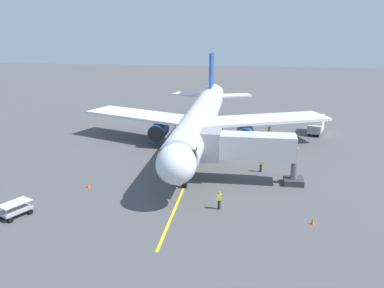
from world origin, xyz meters
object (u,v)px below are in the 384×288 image
ground_crew_loader (261,164)px  baggage_cart_portside (15,209)px  airplane (201,119)px  safety_cone_nose_right (313,221)px  ground_crew_marshaller (219,200)px  ground_crew_wing_walker (269,131)px  box_truck_near_nose (316,125)px  jet_bridge (240,147)px  safety_cone_nose_left (88,185)px

ground_crew_loader → baggage_cart_portside: (21.03, 14.25, -0.23)m
airplane → baggage_cart_portside: bearing=59.2°
ground_crew_loader → safety_cone_nose_right: bearing=108.5°
ground_crew_loader → ground_crew_marshaller: bearing=69.7°
ground_crew_wing_walker → baggage_cart_portside: size_ratio=0.58×
airplane → ground_crew_marshaller: bearing=102.0°
box_truck_near_nose → baggage_cart_portside: (29.51, 32.49, -0.73)m
jet_bridge → ground_crew_wing_walker: (-3.78, -18.50, -2.88)m
baggage_cart_portside → ground_crew_wing_walker: bearing=-127.3°
baggage_cart_portside → safety_cone_nose_left: (-3.73, -7.06, -0.38)m
box_truck_near_nose → safety_cone_nose_left: 36.22m
ground_crew_wing_walker → safety_cone_nose_left: 29.26m
ground_crew_marshaller → ground_crew_loader: (-3.84, -10.37, 0.00)m
box_truck_near_nose → safety_cone_nose_right: (4.43, 30.37, -1.11)m
airplane → baggage_cart_portside: (13.27, 22.27, -3.35)m
ground_crew_wing_walker → baggage_cart_portside: 37.10m
box_truck_near_nose → baggage_cart_portside: box_truck_near_nose is taller
ground_crew_wing_walker → airplane: bearing=38.2°
jet_bridge → ground_crew_wing_walker: 19.10m
ground_crew_loader → box_truck_near_nose: 20.12m
ground_crew_loader → safety_cone_nose_right: (-4.05, 12.13, -0.61)m
ground_crew_wing_walker → ground_crew_loader: bearing=84.6°
safety_cone_nose_left → safety_cone_nose_right: (-21.35, 4.95, 0.00)m
box_truck_near_nose → safety_cone_nose_right: 30.72m
jet_bridge → box_truck_near_nose: size_ratio=2.31×
jet_bridge → ground_crew_loader: size_ratio=6.67×
box_truck_near_nose → safety_cone_nose_left: bearing=44.6°
ground_crew_wing_walker → jet_bridge: bearing=78.4°
airplane → safety_cone_nose_left: size_ratio=73.12×
airplane → safety_cone_nose_right: (-11.81, 20.16, -3.73)m
ground_crew_marshaller → baggage_cart_portside: (17.19, 3.87, -0.23)m
ground_crew_loader → box_truck_near_nose: (-8.48, -18.24, 0.50)m
ground_crew_wing_walker → box_truck_near_nose: (-7.03, -2.97, 0.50)m
airplane → ground_crew_wing_walker: size_ratio=23.52×
safety_cone_nose_right → baggage_cart_portside: bearing=4.8°
airplane → jet_bridge: 12.50m
airplane → jet_bridge: size_ratio=3.53×
safety_cone_nose_right → ground_crew_loader: bearing=-71.5°
airplane → jet_bridge: airplane is taller
safety_cone_nose_left → airplane: bearing=-122.1°
ground_crew_wing_walker → ground_crew_marshaller: bearing=78.4°
ground_crew_marshaller → ground_crew_wing_walker: same height
jet_bridge → baggage_cart_portside: 21.92m
ground_crew_marshaller → safety_cone_nose_left: size_ratio=3.11×
baggage_cart_portside → safety_cone_nose_left: 8.00m
airplane → box_truck_near_nose: size_ratio=8.13×
ground_crew_marshaller → box_truck_near_nose: size_ratio=0.35×
jet_bridge → safety_cone_nose_right: 11.50m
box_truck_near_nose → ground_crew_wing_walker: bearing=22.9°
ground_crew_marshaller → box_truck_near_nose: 31.16m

